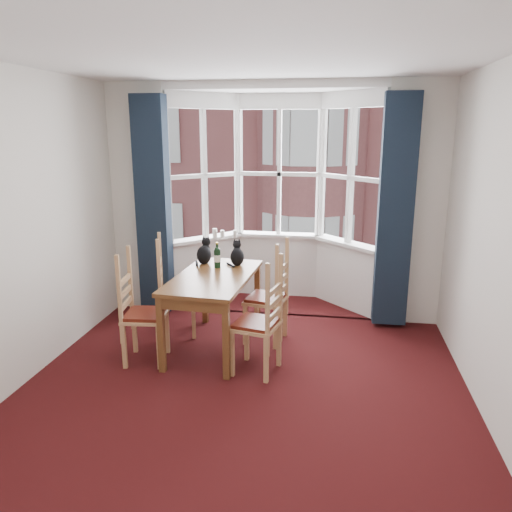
% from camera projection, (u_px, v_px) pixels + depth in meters
% --- Properties ---
extents(floor, '(4.50, 4.50, 0.00)m').
position_uv_depth(floor, '(236.00, 409.00, 4.16)').
color(floor, black).
rests_on(floor, ground).
extents(ceiling, '(4.50, 4.50, 0.00)m').
position_uv_depth(ceiling, '(232.00, 50.00, 3.46)').
color(ceiling, white).
rests_on(ceiling, floor).
extents(wall_near, '(4.00, 0.00, 4.00)m').
position_uv_depth(wall_near, '(99.00, 400.00, 1.66)').
color(wall_near, silver).
rests_on(wall_near, floor).
extents(wall_back_pier_left, '(0.70, 0.12, 2.80)m').
position_uv_depth(wall_back_pier_left, '(141.00, 200.00, 6.22)').
color(wall_back_pier_left, silver).
rests_on(wall_back_pier_left, floor).
extents(wall_back_pier_right, '(0.70, 0.12, 2.80)m').
position_uv_depth(wall_back_pier_right, '(415.00, 206.00, 5.71)').
color(wall_back_pier_right, silver).
rests_on(wall_back_pier_right, floor).
extents(bay_window, '(2.76, 0.94, 2.80)m').
position_uv_depth(bay_window, '(277.00, 197.00, 6.44)').
color(bay_window, white).
rests_on(bay_window, floor).
extents(curtain_left, '(0.38, 0.22, 2.60)m').
position_uv_depth(curtain_left, '(153.00, 206.00, 6.02)').
color(curtain_left, '#152130').
rests_on(curtain_left, floor).
extents(curtain_right, '(0.38, 0.22, 2.60)m').
position_uv_depth(curtain_right, '(395.00, 213.00, 5.58)').
color(curtain_right, '#152130').
rests_on(curtain_right, floor).
extents(dining_table, '(0.83, 1.43, 0.80)m').
position_uv_depth(dining_table, '(214.00, 285.00, 5.16)').
color(dining_table, brown).
rests_on(dining_table, floor).
extents(chair_left_near, '(0.45, 0.46, 0.92)m').
position_uv_depth(chair_left_near, '(136.00, 316.00, 4.92)').
color(chair_left_near, tan).
rests_on(chair_left_near, floor).
extents(chair_left_far, '(0.51, 0.52, 0.92)m').
position_uv_depth(chair_left_far, '(169.00, 294.00, 5.57)').
color(chair_left_far, tan).
rests_on(chair_left_far, floor).
extents(chair_right_near, '(0.48, 0.50, 0.92)m').
position_uv_depth(chair_right_near, '(265.00, 326.00, 4.67)').
color(chair_right_near, tan).
rests_on(chair_right_near, floor).
extents(chair_right_far, '(0.47, 0.49, 0.92)m').
position_uv_depth(chair_right_far, '(274.00, 300.00, 5.36)').
color(chair_right_far, tan).
rests_on(chair_right_far, floor).
extents(cat_left, '(0.18, 0.24, 0.31)m').
position_uv_depth(cat_left, '(204.00, 253.00, 5.57)').
color(cat_left, black).
rests_on(cat_left, dining_table).
extents(cat_right, '(0.19, 0.24, 0.29)m').
position_uv_depth(cat_right, '(237.00, 255.00, 5.50)').
color(cat_right, black).
rests_on(cat_right, dining_table).
extents(wine_bottle, '(0.07, 0.07, 0.28)m').
position_uv_depth(wine_bottle, '(217.00, 257.00, 5.39)').
color(wine_bottle, black).
rests_on(wine_bottle, dining_table).
extents(candle_tall, '(0.06, 0.06, 0.12)m').
position_uv_depth(candle_tall, '(215.00, 233.00, 6.54)').
color(candle_tall, white).
rests_on(candle_tall, bay_window).
extents(candle_short, '(0.06, 0.06, 0.10)m').
position_uv_depth(candle_short, '(222.00, 234.00, 6.55)').
color(candle_short, white).
rests_on(candle_short, bay_window).
extents(candle_extra, '(0.05, 0.05, 0.10)m').
position_uv_depth(candle_extra, '(235.00, 234.00, 6.55)').
color(candle_extra, white).
rests_on(candle_extra, bay_window).
extents(street, '(80.00, 80.00, 0.00)m').
position_uv_depth(street, '(324.00, 244.00, 36.49)').
color(street, '#333335').
rests_on(street, ground).
extents(tenement_building, '(18.40, 7.80, 15.20)m').
position_uv_depth(tenement_building, '(316.00, 147.00, 17.15)').
color(tenement_building, '#964F4D').
rests_on(tenement_building, street).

